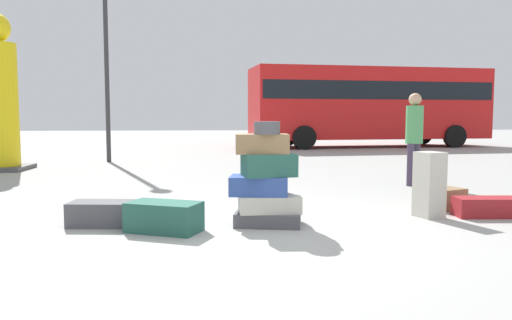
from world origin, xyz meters
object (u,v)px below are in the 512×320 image
Objects in this scene: suitcase_teal_white_trunk at (164,217)px; parked_bus at (369,102)px; lamp_post at (105,18)px; person_bearded_onlooker at (414,131)px; suitcase_charcoal_upright_blue at (104,214)px; suitcase_tower at (265,182)px; suitcase_maroon_behind_tower at (487,207)px; suitcase_brown_foreground_far at (445,199)px; suitcase_cream_right_side at (429,185)px.

parked_bus is (6.95, 14.61, 1.67)m from suitcase_teal_white_trunk.
person_bearded_onlooker is at bearing -39.58° from lamp_post.
suitcase_charcoal_upright_blue is 0.46× the size of person_bearded_onlooker.
suitcase_tower is 1.54× the size of suitcase_teal_white_trunk.
suitcase_maroon_behind_tower is at bearing 7.63° from suitcase_charcoal_upright_blue.
suitcase_cream_right_side is (-0.44, -0.47, 0.26)m from suitcase_brown_foreground_far.
suitcase_charcoal_upright_blue is 0.13× the size of lamp_post.
lamp_post reaches higher than suitcase_maroon_behind_tower.
suitcase_tower is at bearing -171.02° from suitcase_maroon_behind_tower.
lamp_post reaches higher than suitcase_tower.
suitcase_tower is at bearing -118.11° from parked_bus.
suitcase_maroon_behind_tower is 0.47× the size of person_bearded_onlooker.
suitcase_tower is 0.12× the size of parked_bus.
suitcase_tower is 1.54× the size of suitcase_charcoal_upright_blue.
parked_bus reaches higher than suitcase_maroon_behind_tower.
suitcase_tower is 15.56m from parked_bus.
suitcase_cream_right_side is 0.77m from suitcase_maroon_behind_tower.
suitcase_cream_right_side is 0.49× the size of person_bearded_onlooker.
person_bearded_onlooker is (0.51, 2.28, 0.83)m from suitcase_brown_foreground_far.
suitcase_tower is 0.71× the size of person_bearded_onlooker.
lamp_post reaches higher than parked_bus.
suitcase_maroon_behind_tower is 3.90m from suitcase_teal_white_trunk.
suitcase_tower is at bearing 6.25° from person_bearded_onlooker.
suitcase_cream_right_side is at bearing -154.13° from suitcase_brown_foreground_far.
suitcase_charcoal_upright_blue is at bearing 163.31° from suitcase_cream_right_side.
suitcase_teal_white_trunk is 0.79m from suitcase_charcoal_upright_blue.
suitcase_tower is 9.54m from lamp_post.
lamp_post is (-1.56, 8.15, 3.71)m from suitcase_charcoal_upright_blue.
suitcase_teal_white_trunk is at bearing -121.44° from parked_bus.
suitcase_teal_white_trunk reaches higher than suitcase_charcoal_upright_blue.
suitcase_charcoal_upright_blue is at bearing -79.19° from lamp_post.
suitcase_charcoal_upright_blue is (-0.70, 0.37, -0.02)m from suitcase_teal_white_trunk.
suitcase_brown_foreground_far is at bearing 38.46° from person_bearded_onlooker.
lamp_post is (-5.85, 7.54, 3.71)m from suitcase_brown_foreground_far.
suitcase_tower is at bearing 2.74° from suitcase_charcoal_upright_blue.
suitcase_teal_white_trunk is 5.31m from person_bearded_onlooker.
parked_bus is (3.35, 13.64, 1.70)m from suitcase_brown_foreground_far.
suitcase_charcoal_upright_blue is 0.08× the size of parked_bus.
parked_bus reaches higher than suitcase_teal_white_trunk.
person_bearded_onlooker reaches higher than suitcase_teal_white_trunk.
suitcase_maroon_behind_tower is 14.59m from parked_bus.
parked_bus reaches higher than suitcase_cream_right_side.
person_bearded_onlooker is 0.28× the size of lamp_post.
suitcase_cream_right_side reaches higher than suitcase_charcoal_upright_blue.
suitcase_charcoal_upright_blue is 9.09m from lamp_post.
person_bearded_onlooker is at bearing 61.92° from suitcase_teal_white_trunk.
suitcase_tower is 2.32× the size of suitcase_brown_foreground_far.
suitcase_maroon_behind_tower is (0.28, -0.52, -0.02)m from suitcase_brown_foreground_far.
suitcase_tower reaches higher than suitcase_brown_foreground_far.
lamp_post is at bearing 105.38° from suitcase_cream_right_side.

